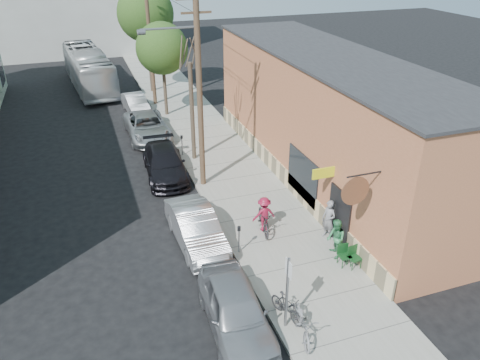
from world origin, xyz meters
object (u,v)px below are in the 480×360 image
object	(u,v)px
tree_leafy_far	(145,14)
parked_bike_a	(287,307)
tree_leafy_mid	(162,49)
bus	(89,69)
patron_grey	(329,220)
cyclist	(264,214)
car_3	(147,127)
car_2	(165,163)
parked_bike_b	(303,323)
utility_pole_near	(198,86)
car_1	(196,228)
sign_post	(287,286)
patio_chair_a	(345,256)
car_0	(236,310)
patio_chair_b	(355,258)
patron_green	(336,239)
parking_meter_far	(182,142)
car_4	(136,104)
parking_meter_near	(239,235)
tree_bare	(192,112)

from	to	relation	value
tree_leafy_far	parked_bike_a	bearing A→B (deg)	-90.52
tree_leafy_mid	bus	size ratio (longest dim) A/B	0.55
patron_grey	bus	bearing A→B (deg)	177.24
cyclist	tree_leafy_mid	bearing A→B (deg)	-88.25
car_3	car_2	bearing A→B (deg)	-91.00
parked_bike_b	bus	bearing A→B (deg)	112.13
tree_leafy_mid	car_3	world-z (taller)	tree_leafy_mid
tree_leafy_far	patron_grey	distance (m)	25.06
utility_pole_near	car_2	distance (m)	5.26
patron_grey	car_1	world-z (taller)	patron_grey
utility_pole_near	bus	bearing A→B (deg)	101.94
utility_pole_near	tree_leafy_mid	xyz separation A→B (m)	(0.41, 11.43, -0.52)
sign_post	utility_pole_near	distance (m)	11.35
sign_post	patio_chair_a	distance (m)	4.37
patio_chair_a	bus	bearing A→B (deg)	109.68
car_0	patio_chair_b	bearing A→B (deg)	17.64
tree_leafy_far	patron_green	xyz separation A→B (m)	(3.01, -25.55, -5.37)
car_1	patron_green	bearing A→B (deg)	-32.77
cyclist	car_0	distance (m)	5.89
patio_chair_a	car_1	world-z (taller)	car_1
utility_pole_near	car_0	bearing A→B (deg)	-98.87
parked_bike_b	bus	world-z (taller)	bus
parking_meter_far	car_4	size ratio (longest dim) A/B	0.30
car_0	car_1	world-z (taller)	car_0
cyclist	bus	world-z (taller)	bus
tree_leafy_mid	sign_post	bearing A→B (deg)	-91.16
cyclist	bus	size ratio (longest dim) A/B	0.14
parking_meter_far	car_0	distance (m)	14.19
patron_green	car_1	size ratio (longest dim) A/B	0.36
parking_meter_far	tree_leafy_mid	distance (m)	8.48
sign_post	bus	bearing A→B (deg)	97.86
patron_green	parked_bike_b	world-z (taller)	patron_green
parking_meter_near	sign_post	bearing A→B (deg)	-88.70
patio_chair_a	patio_chair_b	distance (m)	0.38
utility_pole_near	tree_bare	size ratio (longest dim) A/B	1.77
cyclist	car_2	xyz separation A→B (m)	(-3.03, 6.98, -0.21)
tree_leafy_mid	parked_bike_a	world-z (taller)	tree_leafy_mid
parking_meter_far	parked_bike_a	size ratio (longest dim) A/B	0.80
tree_leafy_far	car_1	xyz separation A→B (m)	(-2.00, -22.62, -5.59)
sign_post	patio_chair_a	size ratio (longest dim) A/B	3.18
car_4	bus	distance (m)	8.37
bus	utility_pole_near	bearing A→B (deg)	-83.72
parking_meter_far	patio_chair_a	xyz separation A→B (m)	(3.65, -12.46, -0.39)
tree_bare	patron_green	distance (m)	11.75
parked_bike_b	bus	size ratio (longest dim) A/B	0.17
parking_meter_near	patron_green	xyz separation A→B (m)	(3.56, -1.55, 0.02)
tree_bare	car_4	distance (m)	10.17
car_4	car_0	bearing A→B (deg)	-94.81
parking_meter_far	car_4	bearing A→B (deg)	99.09
tree_leafy_mid	tree_leafy_far	distance (m)	6.39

